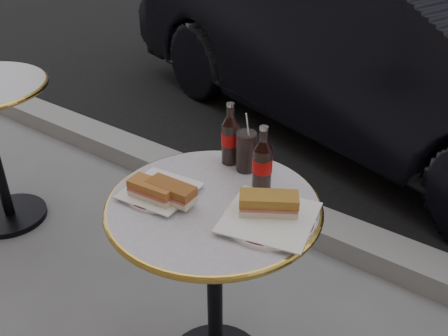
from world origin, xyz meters
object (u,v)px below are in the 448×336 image
Objects in this scene: bistro_table at (215,295)px; cola_bottle_right at (263,160)px; parked_car at (384,38)px; cola_bottle_left at (230,134)px; cola_glass at (246,152)px; plate_left at (160,192)px; plate_right at (269,220)px.

cola_bottle_right is at bearing 58.76° from bistro_table.
parked_car reaches higher than bistro_table.
cola_bottle_right is at bearing -25.39° from cola_bottle_left.
cola_glass reaches higher than bistro_table.
bistro_table is 0.52m from cola_bottle_left.
cola_bottle_left reaches higher than bistro_table.
parked_car is (-0.15, 2.20, -0.09)m from plate_left.
cola_bottle_right is 2.05m from parked_car.
cola_bottle_right reaches higher than plate_left.
cola_glass is (0.07, -0.01, -0.04)m from cola_bottle_left.
plate_right is 1.20× the size of cola_bottle_left.
plate_left is 1.53× the size of cola_glass.
plate_right is at bearing -36.01° from cola_bottle_left.
plate_right is (0.33, 0.07, 0.00)m from plate_left.
plate_right is 0.35m from cola_bottle_left.
cola_bottle_right is at bearing -34.60° from cola_glass.
cola_glass is at bearing 137.37° from plate_right.
plate_left is at bearing -101.78° from cola_bottle_left.
cola_bottle_right is (0.23, 0.19, 0.10)m from plate_left.
cola_bottle_left is (-0.09, 0.21, 0.47)m from bistro_table.
cola_bottle_left is 0.05× the size of parked_car.
parked_car is at bearing 102.62° from plate_right.
parked_car is at bearing 96.07° from cola_bottle_left.
cola_bottle_left is (-0.27, 0.20, 0.10)m from plate_right.
bistro_table is 3.49× the size of cola_bottle_right.
bistro_table is at bearing -175.66° from plate_right.
cola_glass is at bearing 145.40° from cola_bottle_right.
cola_glass is at bearing -8.21° from cola_bottle_left.
bistro_table is 0.49m from cola_bottle_right.
cola_bottle_left is at bearing 143.99° from plate_right.
plate_left is at bearing -159.16° from parked_car.
cola_bottle_left is at bearing 154.61° from cola_bottle_right.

